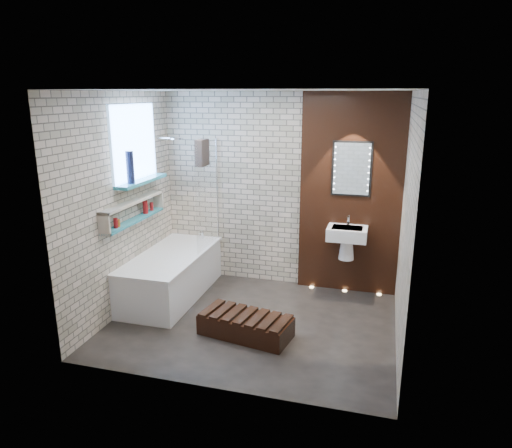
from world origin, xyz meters
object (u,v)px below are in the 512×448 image
(led_mirror, at_px, (352,169))
(walnut_step, at_px, (246,326))
(bath_screen, at_px, (207,195))
(washbasin, at_px, (347,238))
(bathtub, at_px, (172,275))

(led_mirror, xyz_separation_m, walnut_step, (-0.94, -1.53, -1.54))
(bath_screen, height_order, walnut_step, bath_screen)
(washbasin, distance_m, walnut_step, 1.80)
(bath_screen, bearing_deg, bathtub, -128.90)
(bath_screen, xyz_separation_m, walnut_step, (0.88, -1.19, -1.17))
(led_mirror, distance_m, walnut_step, 2.37)
(bath_screen, xyz_separation_m, washbasin, (1.82, 0.18, -0.49))
(bath_screen, bearing_deg, walnut_step, -53.61)
(bath_screen, bearing_deg, led_mirror, 10.66)
(bathtub, xyz_separation_m, washbasin, (2.17, 0.62, 0.50))
(washbasin, relative_size, led_mirror, 0.83)
(washbasin, relative_size, walnut_step, 0.58)
(bathtub, distance_m, bath_screen, 1.14)
(bathtub, xyz_separation_m, walnut_step, (1.23, -0.75, -0.18))
(bathtub, distance_m, washbasin, 2.32)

